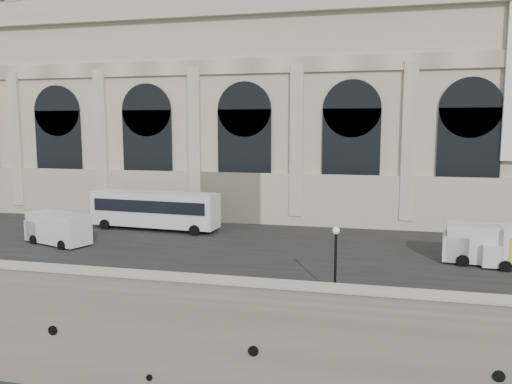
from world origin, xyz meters
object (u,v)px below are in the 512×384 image
(van_b, at_px, (56,228))
(van_c, at_px, (487,245))
(bus_left, at_px, (155,209))
(lamp_right, at_px, (335,262))

(van_b, height_order, van_c, van_c)
(bus_left, xyz_separation_m, lamp_right, (17.23, -14.31, -0.01))
(van_b, bearing_deg, bus_left, 51.05)
(van_b, relative_size, lamp_right, 1.55)
(van_b, distance_m, lamp_right, 23.93)
(bus_left, bearing_deg, van_c, -11.71)
(van_b, bearing_deg, van_c, 2.15)
(bus_left, distance_m, van_c, 27.42)
(bus_left, relative_size, van_c, 1.88)
(lamp_right, bearing_deg, bus_left, 140.27)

